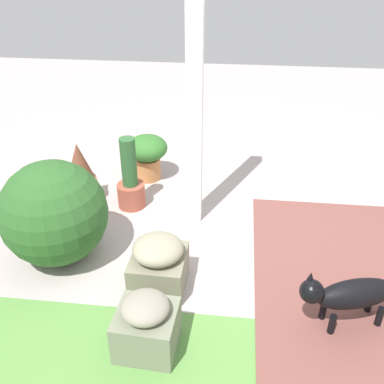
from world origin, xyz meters
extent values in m
plane|color=#AEA09F|center=(0.00, 0.00, 0.00)|extent=(12.00, 12.00, 0.00)
cube|color=brown|center=(-1.14, 0.57, 0.01)|extent=(1.80, 2.40, 0.02)
cube|color=white|center=(0.33, -0.25, 1.28)|extent=(0.14, 0.14, 2.57)
cube|color=gray|center=(0.51, 0.72, 0.14)|extent=(0.42, 0.45, 0.29)
ellipsoid|color=gray|center=(0.51, 0.72, 0.36)|extent=(0.39, 0.39, 0.18)
cube|color=gray|center=(0.48, 1.32, 0.16)|extent=(0.41, 0.39, 0.31)
ellipsoid|color=gray|center=(0.48, 1.32, 0.37)|extent=(0.32, 0.32, 0.14)
sphere|color=#2A5925|center=(1.41, 0.46, 0.44)|extent=(0.88, 0.88, 0.88)
cylinder|color=#A54F3B|center=(0.99, -0.39, 0.12)|extent=(0.28, 0.28, 0.25)
cylinder|color=#2D5B2F|center=(0.99, -0.39, 0.50)|extent=(0.15, 0.15, 0.50)
cylinder|color=#C0714C|center=(1.51, -0.44, 0.13)|extent=(0.31, 0.31, 0.25)
cone|color=brown|center=(1.51, -0.44, 0.45)|extent=(0.28, 0.28, 0.39)
cylinder|color=#BA7543|center=(0.94, -0.98, 0.12)|extent=(0.28, 0.28, 0.25)
ellipsoid|color=#316B29|center=(0.94, -0.98, 0.37)|extent=(0.45, 0.45, 0.27)
ellipsoid|color=black|center=(-0.91, 0.96, 0.28)|extent=(0.61, 0.36, 0.21)
sphere|color=black|center=(-0.59, 1.06, 0.37)|extent=(0.16, 0.16, 0.16)
cone|color=black|center=(-0.60, 1.10, 0.46)|extent=(0.05, 0.05, 0.07)
cone|color=black|center=(-0.58, 1.02, 0.46)|extent=(0.05, 0.05, 0.07)
cylinder|color=black|center=(-0.76, 1.07, 0.09)|extent=(0.05, 0.05, 0.17)
cylinder|color=black|center=(-0.72, 0.95, 0.09)|extent=(0.05, 0.05, 0.17)
cylinder|color=black|center=(-1.11, 0.97, 0.09)|extent=(0.05, 0.05, 0.17)
cylinder|color=black|center=(-1.06, 0.84, 0.09)|extent=(0.05, 0.05, 0.17)
camera|label=1|loc=(-0.04, 3.25, 2.41)|focal=40.60mm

